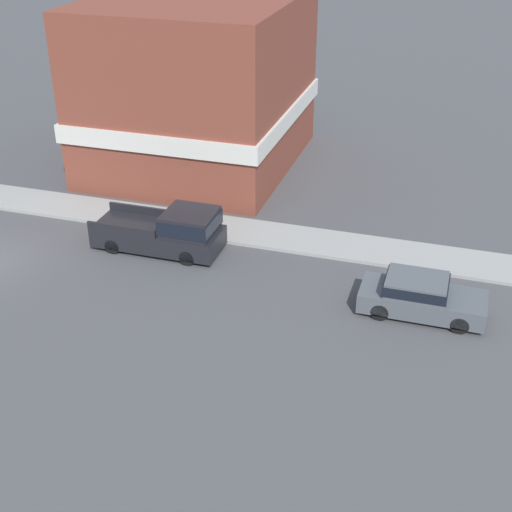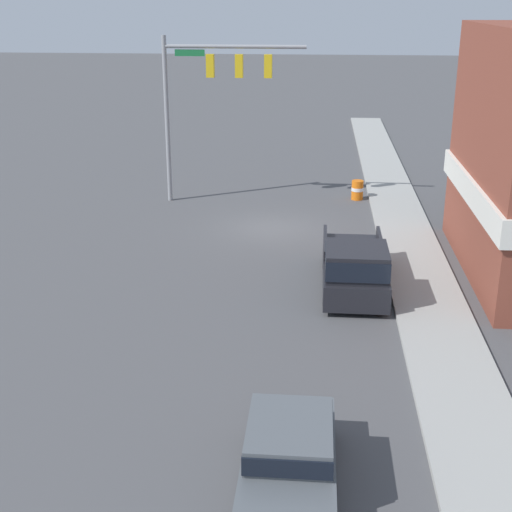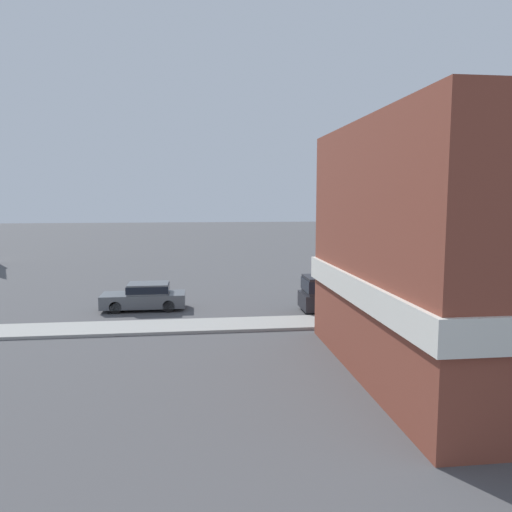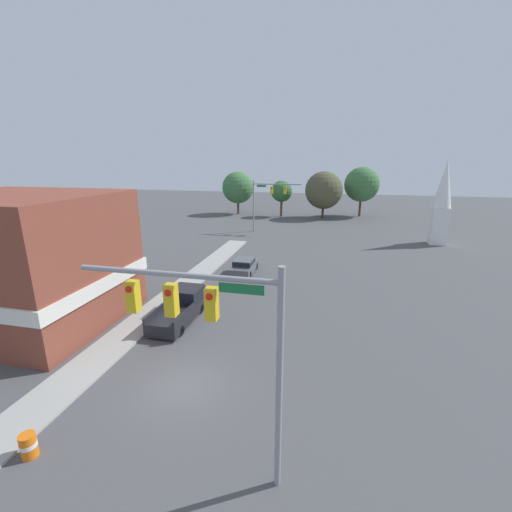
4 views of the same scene
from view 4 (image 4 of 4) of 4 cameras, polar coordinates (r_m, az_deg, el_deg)
The scene contains 13 objects.
ground_plane at distance 18.45m, azimuth -11.98°, elevation -20.44°, with size 200.00×200.00×0.00m, color #4C4C4F.
sidewalk_curb at distance 21.17m, azimuth -26.78°, elevation -16.54°, with size 2.40×60.00×0.14m.
near_signal_assembly at distance 11.03m, azimuth -7.29°, elevation -11.46°, with size 6.72×0.49×7.90m.
far_signal_assembly at distance 51.64m, azimuth 1.91°, elevation 10.07°, with size 7.20×0.49×7.72m.
car_lead at distance 33.47m, azimuth -1.94°, elevation -1.59°, with size 1.87×4.52×1.47m.
pickup_truck_parked at distance 24.65m, azimuth -12.31°, elevation -8.12°, with size 2.11×5.46×1.94m.
construction_barrel at distance 16.95m, azimuth -33.68°, elevation -24.78°, with size 0.60×0.60×0.96m.
corner_brick_building at distance 27.50m, azimuth -34.17°, elevation -0.81°, with size 11.87×10.22×8.69m.
church_steeple at distance 50.13m, azimuth 28.61°, elevation 8.05°, with size 2.22×2.22×10.76m.
backdrop_tree_left_far at distance 69.57m, azimuth -3.04°, elevation 11.32°, with size 6.25×6.25×8.40m.
backdrop_tree_left_mid at distance 66.60m, azimuth 4.29°, elevation 10.69°, with size 4.03×4.03×6.85m.
backdrop_tree_center at distance 65.72m, azimuth 11.23°, elevation 10.69°, with size 6.90×6.90×8.64m.
backdrop_tree_right_mid at distance 69.61m, azimuth 17.22°, elevation 11.32°, with size 6.56×6.56×9.39m.
Camera 4 is at (6.74, -13.33, 10.84)m, focal length 24.00 mm.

